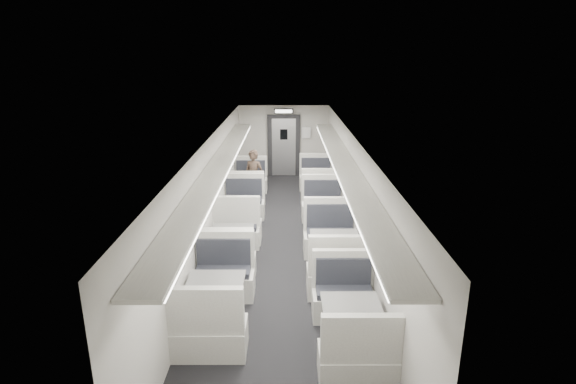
{
  "coord_description": "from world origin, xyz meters",
  "views": [
    {
      "loc": [
        0.09,
        -9.06,
        4.07
      ],
      "look_at": [
        0.12,
        0.51,
        1.1
      ],
      "focal_mm": 28.0,
      "sensor_mm": 36.0,
      "label": 1
    }
  ],
  "objects_px": {
    "booth_right_a": "(317,185)",
    "booth_right_b": "(325,216)",
    "booth_left_b": "(241,214)",
    "booth_left_c": "(233,244)",
    "exit_sign": "(284,111)",
    "booth_left_a": "(249,187)",
    "booth_left_d": "(217,299)",
    "passenger": "(254,178)",
    "booth_right_c": "(334,253)",
    "vestibule_door": "(284,146)",
    "booth_right_d": "(350,322)"
  },
  "relations": [
    {
      "from": "booth_right_a",
      "to": "booth_right_d",
      "type": "relative_size",
      "value": 1.01
    },
    {
      "from": "booth_right_c",
      "to": "vestibule_door",
      "type": "bearing_deg",
      "value": 97.98
    },
    {
      "from": "booth_left_a",
      "to": "passenger",
      "type": "bearing_deg",
      "value": -70.27
    },
    {
      "from": "booth_left_a",
      "to": "booth_left_c",
      "type": "bearing_deg",
      "value": -90.0
    },
    {
      "from": "booth_left_c",
      "to": "booth_left_a",
      "type": "bearing_deg",
      "value": 90.0
    },
    {
      "from": "exit_sign",
      "to": "vestibule_door",
      "type": "bearing_deg",
      "value": 90.0
    },
    {
      "from": "booth_left_a",
      "to": "booth_right_d",
      "type": "bearing_deg",
      "value": -73.69
    },
    {
      "from": "booth_left_c",
      "to": "exit_sign",
      "type": "xyz_separation_m",
      "value": [
        1.0,
        6.13,
        1.92
      ]
    },
    {
      "from": "booth_left_c",
      "to": "passenger",
      "type": "relative_size",
      "value": 1.31
    },
    {
      "from": "booth_left_c",
      "to": "vestibule_door",
      "type": "distance_m",
      "value": 6.73
    },
    {
      "from": "booth_right_b",
      "to": "vestibule_door",
      "type": "xyz_separation_m",
      "value": [
        -1.0,
        5.03,
        0.66
      ]
    },
    {
      "from": "passenger",
      "to": "booth_left_a",
      "type": "bearing_deg",
      "value": 134.45
    },
    {
      "from": "booth_left_a",
      "to": "booth_right_a",
      "type": "bearing_deg",
      "value": 5.87
    },
    {
      "from": "vestibule_door",
      "to": "exit_sign",
      "type": "relative_size",
      "value": 3.39
    },
    {
      "from": "booth_left_a",
      "to": "booth_right_c",
      "type": "height_order",
      "value": "booth_right_c"
    },
    {
      "from": "booth_right_d",
      "to": "booth_left_a",
      "type": "bearing_deg",
      "value": 106.31
    },
    {
      "from": "booth_left_a",
      "to": "booth_left_d",
      "type": "bearing_deg",
      "value": -90.0
    },
    {
      "from": "booth_right_d",
      "to": "passenger",
      "type": "xyz_separation_m",
      "value": [
        -1.82,
        6.33,
        0.41
      ]
    },
    {
      "from": "vestibule_door",
      "to": "booth_right_b",
      "type": "bearing_deg",
      "value": -78.76
    },
    {
      "from": "booth_left_a",
      "to": "passenger",
      "type": "xyz_separation_m",
      "value": [
        0.18,
        -0.51,
        0.42
      ]
    },
    {
      "from": "booth_right_b",
      "to": "booth_right_d",
      "type": "bearing_deg",
      "value": -90.0
    },
    {
      "from": "booth_left_b",
      "to": "booth_right_d",
      "type": "relative_size",
      "value": 1.04
    },
    {
      "from": "booth_right_d",
      "to": "booth_left_b",
      "type": "bearing_deg",
      "value": 113.85
    },
    {
      "from": "booth_right_b",
      "to": "exit_sign",
      "type": "relative_size",
      "value": 3.42
    },
    {
      "from": "booth_right_d",
      "to": "booth_left_d",
      "type": "bearing_deg",
      "value": 163.13
    },
    {
      "from": "booth_right_a",
      "to": "booth_right_b",
      "type": "distance_m",
      "value": 2.68
    },
    {
      "from": "booth_left_b",
      "to": "booth_left_d",
      "type": "xyz_separation_m",
      "value": [
        0.0,
        -3.92,
        0.0
      ]
    },
    {
      "from": "booth_right_a",
      "to": "booth_right_c",
      "type": "xyz_separation_m",
      "value": [
        0.0,
        -4.78,
        0.03
      ]
    },
    {
      "from": "booth_left_b",
      "to": "booth_right_a",
      "type": "xyz_separation_m",
      "value": [
        2.0,
        2.52,
        -0.01
      ]
    },
    {
      "from": "booth_left_a",
      "to": "vestibule_door",
      "type": "relative_size",
      "value": 0.95
    },
    {
      "from": "vestibule_door",
      "to": "booth_right_a",
      "type": "bearing_deg",
      "value": -66.98
    },
    {
      "from": "booth_right_b",
      "to": "booth_left_c",
      "type": "bearing_deg",
      "value": -141.54
    },
    {
      "from": "booth_left_b",
      "to": "booth_right_c",
      "type": "distance_m",
      "value": 3.02
    },
    {
      "from": "booth_left_d",
      "to": "booth_right_c",
      "type": "height_order",
      "value": "booth_right_c"
    },
    {
      "from": "vestibule_door",
      "to": "booth_right_c",
      "type": "bearing_deg",
      "value": -82.02
    },
    {
      "from": "booth_right_a",
      "to": "exit_sign",
      "type": "relative_size",
      "value": 3.3
    },
    {
      "from": "booth_left_d",
      "to": "booth_right_d",
      "type": "height_order",
      "value": "booth_left_d"
    },
    {
      "from": "booth_left_b",
      "to": "booth_left_c",
      "type": "distance_m",
      "value": 1.75
    },
    {
      "from": "booth_right_a",
      "to": "exit_sign",
      "type": "bearing_deg",
      "value": 118.19
    },
    {
      "from": "booth_left_b",
      "to": "exit_sign",
      "type": "height_order",
      "value": "exit_sign"
    },
    {
      "from": "exit_sign",
      "to": "booth_left_a",
      "type": "bearing_deg",
      "value": -115.77
    },
    {
      "from": "booth_right_b",
      "to": "booth_left_a",
      "type": "bearing_deg",
      "value": 128.95
    },
    {
      "from": "booth_right_c",
      "to": "vestibule_door",
      "type": "relative_size",
      "value": 1.06
    },
    {
      "from": "booth_left_c",
      "to": "vestibule_door",
      "type": "height_order",
      "value": "vestibule_door"
    },
    {
      "from": "booth_left_a",
      "to": "vestibule_door",
      "type": "bearing_deg",
      "value": 68.66
    },
    {
      "from": "booth_left_d",
      "to": "exit_sign",
      "type": "xyz_separation_m",
      "value": [
        1.0,
        8.3,
        1.9
      ]
    },
    {
      "from": "booth_left_a",
      "to": "booth_left_d",
      "type": "xyz_separation_m",
      "value": [
        0.0,
        -6.23,
        0.02
      ]
    },
    {
      "from": "passenger",
      "to": "exit_sign",
      "type": "bearing_deg",
      "value": 97.12
    },
    {
      "from": "booth_right_c",
      "to": "booth_left_a",
      "type": "bearing_deg",
      "value": 113.6
    },
    {
      "from": "booth_left_a",
      "to": "booth_right_d",
      "type": "height_order",
      "value": "booth_right_d"
    }
  ]
}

